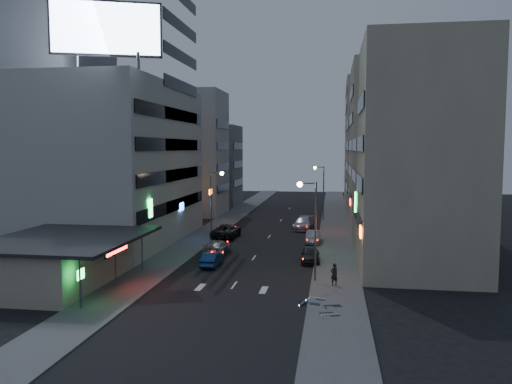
% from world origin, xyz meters
% --- Properties ---
extents(ground, '(180.00, 180.00, 0.00)m').
position_xyz_m(ground, '(0.00, 0.00, 0.00)').
color(ground, black).
rests_on(ground, ground).
extents(sidewalk_left, '(4.00, 120.00, 0.12)m').
position_xyz_m(sidewalk_left, '(-8.00, 30.00, 0.06)').
color(sidewalk_left, '#4C4C4F').
rests_on(sidewalk_left, ground).
extents(sidewalk_right, '(4.00, 120.00, 0.12)m').
position_xyz_m(sidewalk_right, '(8.00, 30.00, 0.06)').
color(sidewalk_right, '#4C4C4F').
rests_on(sidewalk_right, ground).
extents(food_court, '(11.00, 13.00, 3.88)m').
position_xyz_m(food_court, '(-13.90, 2.00, 1.98)').
color(food_court, tan).
rests_on(food_court, ground).
extents(white_building, '(14.00, 24.00, 18.00)m').
position_xyz_m(white_building, '(-17.00, 20.00, 9.00)').
color(white_building, '#A6A6A1').
rests_on(white_building, ground).
extents(grey_tower, '(10.00, 14.00, 34.00)m').
position_xyz_m(grey_tower, '(-26.00, 23.00, 17.00)').
color(grey_tower, slate).
rests_on(grey_tower, ground).
extents(shophouse_near, '(10.00, 11.00, 20.00)m').
position_xyz_m(shophouse_near, '(15.00, 10.50, 10.00)').
color(shophouse_near, tan).
rests_on(shophouse_near, ground).
extents(shophouse_mid, '(11.00, 12.00, 16.00)m').
position_xyz_m(shophouse_mid, '(15.50, 22.00, 8.00)').
color(shophouse_mid, tan).
rests_on(shophouse_mid, ground).
extents(shophouse_far, '(10.00, 14.00, 22.00)m').
position_xyz_m(shophouse_far, '(15.00, 35.00, 11.00)').
color(shophouse_far, tan).
rests_on(shophouse_far, ground).
extents(far_left_a, '(11.00, 10.00, 20.00)m').
position_xyz_m(far_left_a, '(-15.50, 45.00, 10.00)').
color(far_left_a, '#A6A6A1').
rests_on(far_left_a, ground).
extents(far_left_b, '(12.00, 10.00, 15.00)m').
position_xyz_m(far_left_b, '(-16.00, 58.00, 7.50)').
color(far_left_b, slate).
rests_on(far_left_b, ground).
extents(far_right_a, '(11.00, 12.00, 18.00)m').
position_xyz_m(far_right_a, '(15.50, 50.00, 9.00)').
color(far_right_a, tan).
rests_on(far_right_a, ground).
extents(far_right_b, '(12.00, 12.00, 24.00)m').
position_xyz_m(far_right_b, '(16.00, 64.00, 12.00)').
color(far_right_b, tan).
rests_on(far_right_b, ground).
extents(billboard, '(9.52, 3.75, 6.20)m').
position_xyz_m(billboard, '(-12.99, 9.97, 21.66)').
color(billboard, '#595B60').
rests_on(billboard, white_building).
extents(street_lamp_right_near, '(1.60, 0.44, 8.02)m').
position_xyz_m(street_lamp_right_near, '(5.90, 6.00, 5.36)').
color(street_lamp_right_near, '#595B60').
rests_on(street_lamp_right_near, sidewalk_right).
extents(street_lamp_left, '(1.60, 0.44, 8.02)m').
position_xyz_m(street_lamp_left, '(-5.90, 22.00, 5.36)').
color(street_lamp_left, '#595B60').
rests_on(street_lamp_left, sidewalk_left).
extents(street_lamp_right_far, '(1.60, 0.44, 8.02)m').
position_xyz_m(street_lamp_right_far, '(5.90, 40.00, 5.36)').
color(street_lamp_right_far, '#595B60').
rests_on(street_lamp_right_far, sidewalk_right).
extents(parked_car_right_near, '(1.93, 4.38, 1.47)m').
position_xyz_m(parked_car_right_near, '(5.60, 12.99, 0.73)').
color(parked_car_right_near, '#25252A').
rests_on(parked_car_right_near, ground).
extents(parked_car_right_mid, '(1.65, 4.39, 1.43)m').
position_xyz_m(parked_car_right_mid, '(5.51, 22.42, 0.72)').
color(parked_car_right_mid, '#A7A9B0').
rests_on(parked_car_right_mid, ground).
extents(parked_car_left, '(2.95, 5.98, 1.63)m').
position_xyz_m(parked_car_left, '(-5.08, 24.60, 0.82)').
color(parked_car_left, '#242428').
rests_on(parked_car_left, ground).
extents(parked_car_right_far, '(2.85, 5.81, 1.62)m').
position_xyz_m(parked_car_right_far, '(3.85, 32.08, 0.81)').
color(parked_car_right_far, '#A0A2A8').
rests_on(parked_car_right_far, ground).
extents(road_car_blue, '(1.42, 3.96, 1.30)m').
position_xyz_m(road_car_blue, '(-3.29, 9.94, 0.65)').
color(road_car_blue, navy).
rests_on(road_car_blue, ground).
extents(road_car_silver, '(2.09, 5.06, 1.46)m').
position_xyz_m(road_car_silver, '(-3.97, 15.03, 0.73)').
color(road_car_silver, '#AEB1B7').
rests_on(road_car_silver, ground).
extents(person, '(0.76, 0.69, 1.74)m').
position_xyz_m(person, '(7.82, 4.75, 0.99)').
color(person, black).
rests_on(person, sidewalk_right).
extents(scooter_black_a, '(1.03, 1.68, 0.98)m').
position_xyz_m(scooter_black_a, '(7.71, -1.69, 0.61)').
color(scooter_black_a, black).
rests_on(scooter_black_a, sidewalk_right).
extents(scooter_silver_a, '(1.09, 1.90, 1.10)m').
position_xyz_m(scooter_silver_a, '(8.05, -2.01, 0.67)').
color(scooter_silver_a, '#A3A5AB').
rests_on(scooter_silver_a, sidewalk_right).
extents(scooter_blue, '(1.01, 2.01, 1.17)m').
position_xyz_m(scooter_blue, '(6.92, -0.02, 0.71)').
color(scooter_blue, navy).
rests_on(scooter_blue, sidewalk_right).
extents(scooter_black_b, '(1.09, 1.90, 1.10)m').
position_xyz_m(scooter_black_b, '(8.23, -0.06, 0.67)').
color(scooter_black_b, black).
rests_on(scooter_black_b, sidewalk_right).
extents(scooter_silver_b, '(1.11, 1.94, 1.12)m').
position_xyz_m(scooter_silver_b, '(7.27, 1.10, 0.68)').
color(scooter_silver_b, '#B3B5BC').
rests_on(scooter_silver_b, sidewalk_right).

